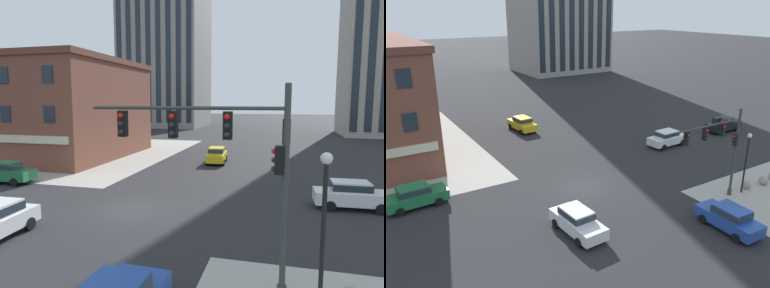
% 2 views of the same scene
% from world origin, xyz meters
% --- Properties ---
extents(ground_plane, '(320.00, 320.00, 0.00)m').
position_xyz_m(ground_plane, '(0.00, 0.00, 0.00)').
color(ground_plane, '#262628').
extents(sidewalk_far_corner, '(32.00, 32.00, 0.02)m').
position_xyz_m(sidewalk_far_corner, '(-20.00, 20.00, 0.00)').
color(sidewalk_far_corner, '#A8A399').
rests_on(sidewalk_far_corner, ground).
extents(traffic_signal_main, '(6.75, 2.09, 6.97)m').
position_xyz_m(traffic_signal_main, '(7.39, -7.23, 4.59)').
color(traffic_signal_main, '#383D38').
rests_on(traffic_signal_main, ground).
extents(street_lamp_corner_near, '(0.36, 0.36, 4.94)m').
position_xyz_m(street_lamp_corner_near, '(10.00, -7.67, 3.13)').
color(street_lamp_corner_near, black).
rests_on(street_lamp_corner_near, ground).
extents(car_main_northbound_far, '(4.47, 2.02, 1.68)m').
position_xyz_m(car_main_northbound_far, '(12.81, 3.55, 0.92)').
color(car_main_northbound_far, silver).
rests_on(car_main_northbound_far, ground).
extents(car_cross_eastbound, '(2.13, 4.51, 1.68)m').
position_xyz_m(car_cross_eastbound, '(2.10, 16.61, 0.92)').
color(car_cross_eastbound, gold).
rests_on(car_cross_eastbound, ground).
extents(car_parked_curb, '(4.49, 2.08, 1.68)m').
position_xyz_m(car_parked_curb, '(-12.35, 3.67, 0.92)').
color(car_parked_curb, '#1E6B3D').
rests_on(car_parked_curb, ground).
extents(storefront_block_near_corner, '(19.08, 18.55, 11.12)m').
position_xyz_m(storefront_block_near_corner, '(-18.35, 17.06, 5.57)').
color(storefront_block_near_corner, brown).
rests_on(storefront_block_near_corner, ground).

